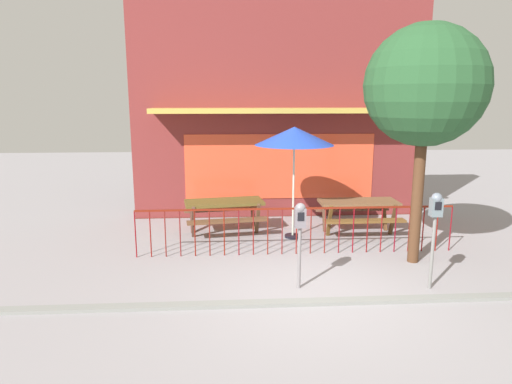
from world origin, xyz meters
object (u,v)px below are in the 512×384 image
at_px(picnic_table_left, 224,208).
at_px(patio_umbrella, 294,137).
at_px(parking_meter_near, 435,215).
at_px(parking_meter_far, 300,223).
at_px(street_tree, 425,87).
at_px(picnic_table_right, 358,208).

bearing_deg(picnic_table_left, patio_umbrella, -15.55).
bearing_deg(picnic_table_left, parking_meter_near, -44.73).
bearing_deg(parking_meter_far, patio_umbrella, 83.87).
height_order(picnic_table_left, parking_meter_near, parking_meter_near).
distance_m(picnic_table_left, patio_umbrella, 2.33).
bearing_deg(street_tree, parking_meter_near, -100.39).
bearing_deg(picnic_table_right, street_tree, -74.54).
bearing_deg(street_tree, patio_umbrella, 140.96).
height_order(picnic_table_right, patio_umbrella, patio_umbrella).
bearing_deg(parking_meter_near, picnic_table_left, 135.27).
relative_size(picnic_table_left, parking_meter_near, 1.21).
xyz_separation_m(picnic_table_left, parking_meter_near, (3.43, -3.39, 0.65)).
height_order(parking_meter_near, parking_meter_far, parking_meter_near).
xyz_separation_m(picnic_table_right, parking_meter_near, (0.31, -3.20, 0.65)).
xyz_separation_m(picnic_table_left, picnic_table_right, (3.12, -0.19, 0.00)).
height_order(picnic_table_left, picnic_table_right, same).
bearing_deg(picnic_table_right, patio_umbrella, -171.32).
bearing_deg(patio_umbrella, parking_meter_near, -57.70).
height_order(patio_umbrella, street_tree, street_tree).
bearing_deg(picnic_table_right, parking_meter_near, -84.52).
xyz_separation_m(picnic_table_right, parking_meter_far, (-1.87, -3.04, 0.51)).
distance_m(parking_meter_near, street_tree, 2.42).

